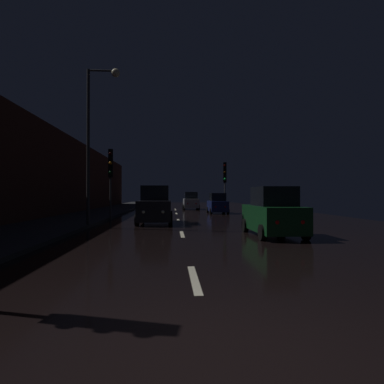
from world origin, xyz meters
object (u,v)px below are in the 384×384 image
at_px(traffic_light_far_right, 225,176).
at_px(car_parked_right_far, 217,204).
at_px(streetlamp_overhead, 96,124).
at_px(car_parked_right_near, 273,213).
at_px(traffic_light_far_left, 111,169).
at_px(car_approaching_headlights, 155,206).
at_px(car_distant_taillights, 191,201).

distance_m(traffic_light_far_right, car_parked_right_far, 2.79).
xyz_separation_m(streetlamp_overhead, car_parked_right_near, (8.11, -3.73, -4.45)).
height_order(traffic_light_far_left, car_parked_right_near, traffic_light_far_left).
xyz_separation_m(car_approaching_headlights, car_parked_right_near, (5.19, -6.06, -0.09)).
height_order(traffic_light_far_left, car_parked_right_far, traffic_light_far_left).
bearing_deg(traffic_light_far_right, car_parked_right_far, -42.90).
relative_size(car_approaching_headlights, car_parked_right_far, 1.21).
bearing_deg(car_parked_right_far, car_parked_right_near, 180.00).
bearing_deg(car_parked_right_far, car_approaching_headlights, 152.35).
relative_size(car_parked_right_far, car_parked_right_near, 0.91).
xyz_separation_m(traffic_light_far_right, car_distant_taillights, (-2.75, 7.37, -2.52)).
xyz_separation_m(streetlamp_overhead, car_distant_taillights, (6.16, 20.25, -4.46)).
height_order(streetlamp_overhead, car_distant_taillights, streetlamp_overhead).
relative_size(traffic_light_far_left, car_parked_right_near, 1.18).
bearing_deg(traffic_light_far_right, car_distant_taillights, -151.39).
relative_size(traffic_light_far_right, streetlamp_overhead, 0.57).
bearing_deg(car_parked_right_near, car_approaching_headlights, 40.56).
relative_size(car_approaching_headlights, car_parked_right_near, 1.10).
relative_size(traffic_light_far_right, car_approaching_headlights, 1.07).
bearing_deg(car_approaching_headlights, streetlamp_overhead, -51.46).
bearing_deg(car_approaching_headlights, traffic_light_far_left, -130.56).
distance_m(car_approaching_headlights, car_parked_right_far, 11.18).
bearing_deg(car_distant_taillights, traffic_light_far_left, 157.30).
bearing_deg(streetlamp_overhead, car_parked_right_far, 56.45).
bearing_deg(car_distant_taillights, streetlamp_overhead, 163.09).
xyz_separation_m(traffic_light_far_left, car_distant_taillights, (6.37, 15.23, -2.55)).
xyz_separation_m(streetlamp_overhead, car_approaching_headlights, (2.93, 2.33, -4.36)).
height_order(car_parked_right_far, car_distant_taillights, car_distant_taillights).
distance_m(traffic_light_far_left, car_parked_right_near, 12.34).
height_order(traffic_light_far_right, streetlamp_overhead, streetlamp_overhead).
relative_size(traffic_light_far_left, car_distant_taillights, 1.20).
xyz_separation_m(traffic_light_far_right, car_parked_right_near, (-0.80, -16.61, -2.51)).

